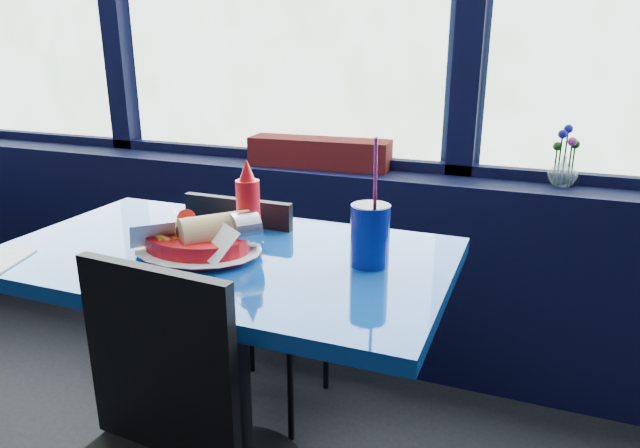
{
  "coord_description": "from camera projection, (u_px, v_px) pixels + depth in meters",
  "views": [
    {
      "loc": [
        1.06,
        0.77,
        1.29
      ],
      "look_at": [
        0.59,
        1.98,
        0.87
      ],
      "focal_mm": 32.0,
      "sensor_mm": 36.0,
      "label": 1
    }
  ],
  "objects": [
    {
      "name": "flower_vase",
      "position": [
        563.0,
        168.0,
        1.98
      ],
      "size": [
        0.12,
        0.12,
        0.21
      ],
      "rotation": [
        0.0,
        0.0,
        0.15
      ],
      "color": "silver",
      "rests_on": "window_sill"
    },
    {
      "name": "ketchup_bottle",
      "position": [
        248.0,
        208.0,
        1.53
      ],
      "size": [
        0.06,
        0.06,
        0.24
      ],
      "color": "red",
      "rests_on": "near_table"
    },
    {
      "name": "near_table",
      "position": [
        226.0,
        313.0,
        1.58
      ],
      "size": [
        1.2,
        0.7,
        0.75
      ],
      "color": "black",
      "rests_on": "ground"
    },
    {
      "name": "soda_cup",
      "position": [
        370.0,
        234.0,
        1.4
      ],
      "size": [
        0.1,
        0.1,
        0.33
      ],
      "rotation": [
        0.0,
        0.0,
        -0.29
      ],
      "color": "navy",
      "rests_on": "near_table"
    },
    {
      "name": "food_basket",
      "position": [
        200.0,
        240.0,
        1.49
      ],
      "size": [
        0.38,
        0.38,
        0.11
      ],
      "rotation": [
        0.0,
        0.0,
        0.41
      ],
      "color": "red",
      "rests_on": "near_table"
    },
    {
      "name": "chair_near_back",
      "position": [
        257.0,
        292.0,
        1.92
      ],
      "size": [
        0.38,
        0.38,
        0.83
      ],
      "rotation": [
        0.0,
        0.0,
        3.13
      ],
      "color": "black",
      "rests_on": "ground"
    },
    {
      "name": "planter_box",
      "position": [
        319.0,
        153.0,
        2.28
      ],
      "size": [
        0.58,
        0.18,
        0.11
      ],
      "primitive_type": "cube",
      "rotation": [
        0.0,
        0.0,
        0.06
      ],
      "color": "maroon",
      "rests_on": "window_sill"
    },
    {
      "name": "window_sill",
      "position": [
        270.0,
        252.0,
        2.5
      ],
      "size": [
        5.0,
        0.26,
        0.8
      ],
      "primitive_type": "cube",
      "color": "black",
      "rests_on": "ground"
    }
  ]
}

